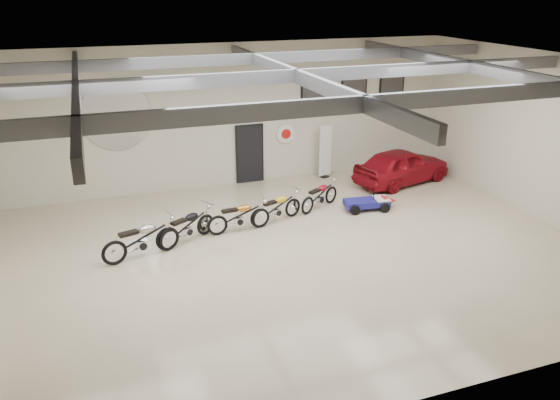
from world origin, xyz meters
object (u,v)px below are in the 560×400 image
object	(u,v)px
banner_stand	(325,152)
go_kart	(371,200)
motorcycle_yellow	(277,207)
vintage_car	(402,166)
motorcycle_gold	(239,216)
motorcycle_black	(187,226)
motorcycle_silver	(141,239)
motorcycle_red	(320,195)

from	to	relation	value
banner_stand	go_kart	bearing A→B (deg)	-102.25
motorcycle_yellow	vintage_car	distance (m)	5.78
banner_stand	go_kart	distance (m)	3.49
banner_stand	motorcycle_gold	size ratio (longest dim) A/B	1.04
motorcycle_black	motorcycle_gold	bearing A→B (deg)	-22.31
banner_stand	motorcycle_yellow	size ratio (longest dim) A/B	1.07
motorcycle_yellow	motorcycle_black	bearing A→B (deg)	169.34
motorcycle_black	vintage_car	world-z (taller)	vintage_car
motorcycle_silver	motorcycle_red	size ratio (longest dim) A/B	1.17
go_kart	vintage_car	size ratio (longest dim) A/B	0.46
banner_stand	motorcycle_silver	bearing A→B (deg)	-163.14
motorcycle_yellow	motorcycle_gold	bearing A→B (deg)	171.98
banner_stand	vintage_car	world-z (taller)	banner_stand
banner_stand	motorcycle_black	bearing A→B (deg)	-161.27
motorcycle_red	motorcycle_silver	bearing A→B (deg)	165.84
motorcycle_black	motorcycle_yellow	bearing A→B (deg)	-20.11
motorcycle_yellow	vintage_car	size ratio (longest dim) A/B	0.48
motorcycle_gold	go_kart	size ratio (longest dim) A/B	1.07
motorcycle_silver	banner_stand	bearing A→B (deg)	15.81
banner_stand	motorcycle_black	size ratio (longest dim) A/B	1.03
vintage_car	banner_stand	bearing A→B (deg)	43.52
motorcycle_red	vintage_car	xyz separation A→B (m)	(3.81, 1.30, 0.18)
motorcycle_silver	motorcycle_black	distance (m)	1.43
motorcycle_gold	motorcycle_yellow	world-z (taller)	motorcycle_gold
vintage_car	go_kart	bearing A→B (deg)	115.96
motorcycle_yellow	vintage_car	bearing A→B (deg)	-1.94
motorcycle_red	vintage_car	world-z (taller)	vintage_car
motorcycle_silver	go_kart	bearing A→B (deg)	-7.99
vintage_car	motorcycle_silver	bearing A→B (deg)	92.28
motorcycle_silver	go_kart	size ratio (longest dim) A/B	1.19
motorcycle_black	motorcycle_yellow	world-z (taller)	motorcycle_black
banner_stand	go_kart	size ratio (longest dim) A/B	1.11
motorcycle_yellow	vintage_car	xyz separation A→B (m)	(5.47, 1.85, 0.17)
banner_stand	motorcycle_red	bearing A→B (deg)	-131.28
motorcycle_silver	motorcycle_red	distance (m)	6.03
motorcycle_silver	motorcycle_gold	world-z (taller)	motorcycle_silver
go_kart	motorcycle_black	bearing A→B (deg)	-167.83
motorcycle_silver	vintage_car	distance (m)	10.05
motorcycle_silver	motorcycle_gold	size ratio (longest dim) A/B	1.11
motorcycle_gold	go_kart	distance (m)	4.49
motorcycle_yellow	go_kart	bearing A→B (deg)	-21.96
motorcycle_black	motorcycle_red	distance (m)	4.61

